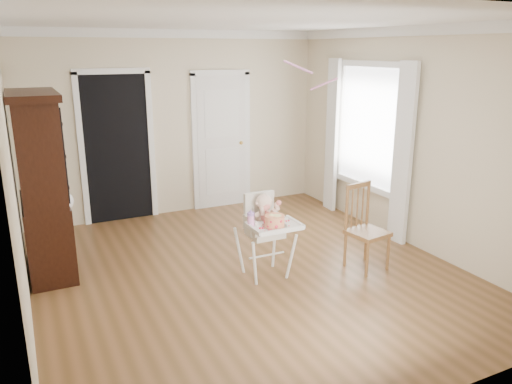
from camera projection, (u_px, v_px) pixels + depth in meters
name	position (u px, v px, depth m)	size (l,w,h in m)	color
floor	(248.00, 272.00, 5.64)	(5.00, 5.00, 0.00)	brown
ceiling	(247.00, 20.00, 4.89)	(5.00, 5.00, 0.00)	white
wall_back	(177.00, 124.00, 7.42)	(4.50, 4.50, 0.00)	beige
wall_left	(13.00, 179.00, 4.32)	(5.00, 5.00, 0.00)	beige
wall_right	(411.00, 139.00, 6.21)	(5.00, 5.00, 0.00)	beige
crown_molding	(247.00, 27.00, 4.91)	(4.50, 5.00, 0.12)	white
doorway	(117.00, 145.00, 7.10)	(1.06, 0.05, 2.22)	black
closet_door	(222.00, 142.00, 7.79)	(0.96, 0.09, 2.13)	white
window_right	(366.00, 135.00, 6.89)	(0.13, 1.84, 2.30)	white
high_chair	(265.00, 226.00, 5.40)	(0.55, 0.67, 0.95)	white
baby	(264.00, 213.00, 5.39)	(0.27, 0.21, 0.42)	beige
cake	(275.00, 221.00, 5.15)	(0.27, 0.27, 0.13)	silver
sippy_cup	(251.00, 219.00, 5.17)	(0.08, 0.08, 0.18)	#F294D5
china_cabinet	(42.00, 185.00, 5.43)	(0.53, 1.19, 2.01)	black
dining_chair	(366.00, 230.00, 5.66)	(0.45, 0.45, 0.98)	brown
streamer	(298.00, 67.00, 6.04)	(0.03, 0.50, 0.02)	pink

